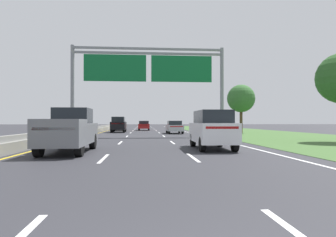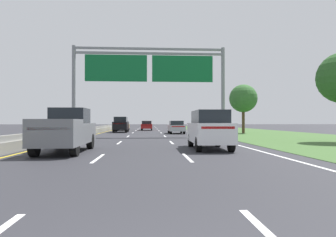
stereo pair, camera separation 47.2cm
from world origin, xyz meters
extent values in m
plane|color=#2B2B30|center=(0.00, 35.00, 0.00)|extent=(220.00, 220.00, 0.00)
cube|color=white|center=(-1.85, 10.50, 0.00)|extent=(0.14, 3.00, 0.01)
cube|color=white|center=(-1.85, 19.50, 0.00)|extent=(0.14, 3.00, 0.01)
cube|color=white|center=(-1.85, 28.50, 0.00)|extent=(0.14, 3.00, 0.01)
cube|color=white|center=(-1.85, 37.50, 0.00)|extent=(0.14, 3.00, 0.01)
cube|color=white|center=(-1.85, 46.50, 0.00)|extent=(0.14, 3.00, 0.01)
cube|color=white|center=(-1.85, 55.50, 0.00)|extent=(0.14, 3.00, 0.01)
cube|color=white|center=(-1.85, 64.50, 0.00)|extent=(0.14, 3.00, 0.01)
cube|color=white|center=(-1.85, 73.50, 0.00)|extent=(0.14, 3.00, 0.01)
cube|color=white|center=(-1.85, 82.50, 0.00)|extent=(0.14, 3.00, 0.01)
cube|color=white|center=(1.85, 10.50, 0.00)|extent=(0.14, 3.00, 0.01)
cube|color=white|center=(1.85, 19.50, 0.00)|extent=(0.14, 3.00, 0.01)
cube|color=white|center=(1.85, 28.50, 0.00)|extent=(0.14, 3.00, 0.01)
cube|color=white|center=(1.85, 37.50, 0.00)|extent=(0.14, 3.00, 0.01)
cube|color=white|center=(1.85, 46.50, 0.00)|extent=(0.14, 3.00, 0.01)
cube|color=white|center=(1.85, 55.50, 0.00)|extent=(0.14, 3.00, 0.01)
cube|color=white|center=(1.85, 64.50, 0.00)|extent=(0.14, 3.00, 0.01)
cube|color=white|center=(1.85, 73.50, 0.00)|extent=(0.14, 3.00, 0.01)
cube|color=white|center=(1.85, 82.50, 0.00)|extent=(0.14, 3.00, 0.01)
cube|color=white|center=(5.90, 35.00, 0.00)|extent=(0.16, 106.00, 0.01)
cube|color=gold|center=(-5.90, 35.00, 0.00)|extent=(0.16, 106.00, 0.01)
cube|color=#3D602D|center=(13.95, 35.00, 0.01)|extent=(14.00, 110.00, 0.02)
cube|color=gray|center=(-6.60, 35.00, 0.28)|extent=(0.60, 110.00, 0.55)
cube|color=gray|center=(-6.60, 35.00, 0.70)|extent=(0.25, 110.00, 0.30)
cylinder|color=gray|center=(-7.05, 27.72, 4.45)|extent=(0.36, 0.36, 8.89)
cylinder|color=gray|center=(7.65, 27.72, 4.45)|extent=(0.36, 0.36, 8.89)
cube|color=gray|center=(0.30, 27.72, 8.67)|extent=(14.70, 0.24, 0.20)
cube|color=gray|center=(0.30, 27.72, 8.22)|extent=(14.70, 0.24, 0.20)
cube|color=#0C602D|center=(-2.95, 27.54, 6.70)|extent=(6.00, 0.12, 2.59)
cube|color=#0C602D|center=(3.55, 27.54, 6.70)|extent=(6.00, 0.12, 2.59)
cube|color=slate|center=(-3.84, 13.06, 0.92)|extent=(2.04, 5.41, 1.00)
cube|color=black|center=(-3.85, 13.91, 1.81)|extent=(1.73, 1.91, 0.78)
cube|color=#B21414|center=(-3.82, 10.40, 1.22)|extent=(1.68, 0.09, 0.12)
cube|color=slate|center=(-3.83, 11.33, 1.52)|extent=(2.01, 1.96, 0.20)
cylinder|color=black|center=(-4.71, 14.88, 0.42)|extent=(0.31, 0.84, 0.84)
cylinder|color=black|center=(-3.01, 14.90, 0.42)|extent=(0.31, 0.84, 0.84)
cylinder|color=black|center=(-4.68, 11.21, 0.42)|extent=(0.31, 0.84, 0.84)
cylinder|color=black|center=(-2.98, 11.23, 0.42)|extent=(0.31, 0.84, 0.84)
cube|color=#B2B5BA|center=(3.60, 35.00, 0.69)|extent=(1.87, 4.42, 0.72)
cube|color=black|center=(3.60, 34.95, 1.31)|extent=(1.59, 2.32, 0.52)
cube|color=#B21414|center=(3.63, 32.84, 0.91)|extent=(1.53, 0.10, 0.12)
cylinder|color=black|center=(2.78, 36.49, 0.33)|extent=(0.23, 0.66, 0.66)
cylinder|color=black|center=(4.38, 36.51, 0.33)|extent=(0.23, 0.66, 0.66)
cylinder|color=black|center=(2.82, 33.50, 0.33)|extent=(0.23, 0.66, 0.66)
cylinder|color=black|center=(4.42, 33.51, 0.33)|extent=(0.23, 0.66, 0.66)
cube|color=black|center=(-3.59, 39.73, 0.91)|extent=(1.93, 4.71, 1.05)
cube|color=black|center=(-3.59, 39.58, 1.77)|extent=(1.65, 3.01, 0.68)
cube|color=#B21414|center=(-3.58, 37.42, 1.22)|extent=(1.60, 0.09, 0.12)
cylinder|color=black|center=(-4.42, 41.32, 0.38)|extent=(0.26, 0.76, 0.76)
cylinder|color=black|center=(-2.78, 41.33, 0.38)|extent=(0.26, 0.76, 0.76)
cylinder|color=black|center=(-4.40, 38.12, 0.38)|extent=(0.26, 0.76, 0.76)
cylinder|color=black|center=(-2.76, 38.13, 0.38)|extent=(0.26, 0.76, 0.76)
cube|color=silver|center=(3.54, 14.35, 0.91)|extent=(1.98, 4.73, 1.05)
cube|color=black|center=(3.54, 14.20, 1.77)|extent=(1.68, 3.03, 0.68)
cube|color=#B21414|center=(3.50, 12.04, 1.22)|extent=(1.60, 0.11, 0.12)
cylinder|color=black|center=(2.75, 15.96, 0.38)|extent=(0.27, 0.76, 0.76)
cylinder|color=black|center=(4.39, 15.93, 0.38)|extent=(0.27, 0.76, 0.76)
cylinder|color=black|center=(2.70, 12.77, 0.38)|extent=(0.27, 0.76, 0.76)
cylinder|color=black|center=(4.34, 12.74, 0.38)|extent=(0.27, 0.76, 0.76)
cube|color=#A38438|center=(-3.91, 47.40, 0.69)|extent=(1.92, 4.44, 0.72)
cube|color=black|center=(-3.91, 47.35, 1.31)|extent=(1.62, 2.33, 0.52)
cube|color=#B21414|center=(-3.86, 45.24, 0.91)|extent=(1.53, 0.11, 0.12)
cylinder|color=black|center=(-4.74, 48.88, 0.33)|extent=(0.23, 0.66, 0.66)
cylinder|color=black|center=(-3.15, 48.91, 0.33)|extent=(0.23, 0.66, 0.66)
cylinder|color=black|center=(-4.68, 45.89, 0.33)|extent=(0.23, 0.66, 0.66)
cylinder|color=black|center=(-3.08, 45.92, 0.33)|extent=(0.23, 0.66, 0.66)
cube|color=maroon|center=(-0.11, 48.40, 0.69)|extent=(1.87, 4.42, 0.72)
cube|color=black|center=(-0.11, 48.35, 1.31)|extent=(1.59, 2.32, 0.52)
cube|color=#B21414|center=(-0.14, 46.24, 0.91)|extent=(1.53, 0.10, 0.12)
cylinder|color=black|center=(-0.90, 49.90, 0.33)|extent=(0.23, 0.66, 0.66)
cylinder|color=black|center=(0.70, 49.89, 0.33)|extent=(0.23, 0.66, 0.66)
cylinder|color=black|center=(-0.93, 46.91, 0.33)|extent=(0.23, 0.66, 0.66)
cylinder|color=black|center=(0.67, 46.89, 0.33)|extent=(0.23, 0.66, 0.66)
cylinder|color=#4C3823|center=(12.06, 35.11, 1.50)|extent=(0.36, 0.36, 2.99)
sphere|color=#33662D|center=(12.06, 35.11, 4.39)|extent=(3.49, 3.49, 3.49)
camera|label=1|loc=(-0.24, -2.08, 1.53)|focal=32.36mm
camera|label=2|loc=(0.24, -2.11, 1.53)|focal=32.36mm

